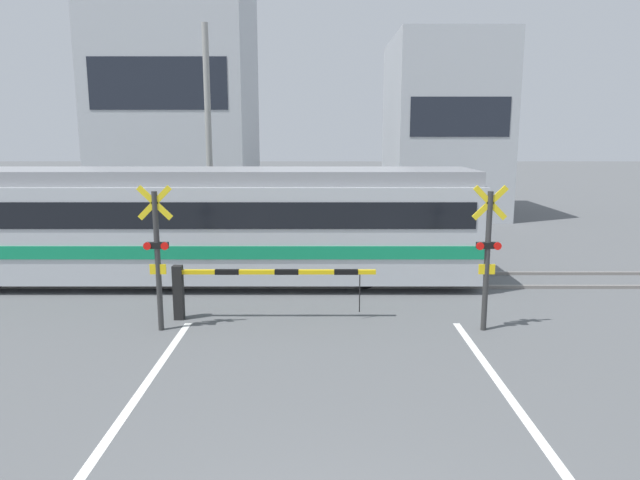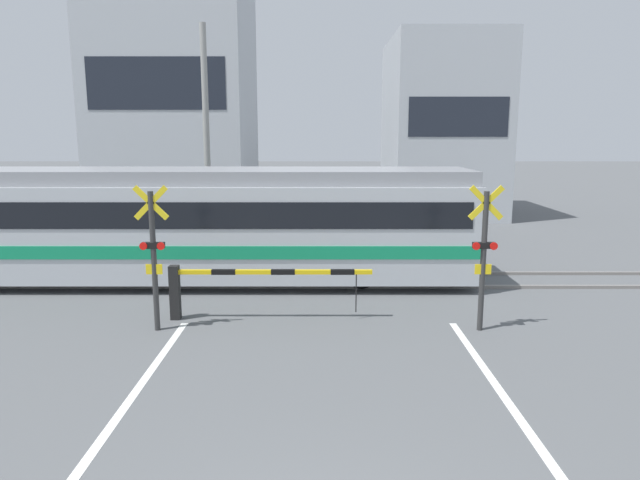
% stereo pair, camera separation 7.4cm
% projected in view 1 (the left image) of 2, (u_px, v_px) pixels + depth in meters
% --- Properties ---
extents(rail_track_near, '(50.00, 0.10, 0.08)m').
position_uv_depth(rail_track_near, '(320.00, 287.00, 14.49)').
color(rail_track_near, gray).
rests_on(rail_track_near, ground_plane).
extents(rail_track_far, '(50.00, 0.10, 0.08)m').
position_uv_depth(rail_track_far, '(320.00, 273.00, 15.90)').
color(rail_track_far, gray).
rests_on(rail_track_far, ground_plane).
extents(commuter_train, '(15.18, 2.81, 2.98)m').
position_uv_depth(commuter_train, '(182.00, 222.00, 14.90)').
color(commuter_train, '#B7BCC1').
rests_on(commuter_train, ground_plane).
extents(crossing_barrier_near, '(4.25, 0.20, 1.16)m').
position_uv_depth(crossing_barrier_near, '(229.00, 282.00, 11.94)').
color(crossing_barrier_near, black).
rests_on(crossing_barrier_near, ground_plane).
extents(crossing_barrier_far, '(4.25, 0.20, 1.16)m').
position_uv_depth(crossing_barrier_far, '(379.00, 231.00, 18.17)').
color(crossing_barrier_far, black).
rests_on(crossing_barrier_far, ground_plane).
extents(crossing_signal_left, '(0.68, 0.15, 2.90)m').
position_uv_depth(crossing_signal_left, '(155.00, 252.00, 11.11)').
color(crossing_signal_left, '#333333').
rests_on(crossing_signal_left, ground_plane).
extents(crossing_signal_right, '(0.68, 0.15, 2.90)m').
position_uv_depth(crossing_signal_right, '(485.00, 252.00, 11.14)').
color(crossing_signal_right, '#333333').
rests_on(crossing_signal_right, ground_plane).
extents(pedestrian, '(0.38, 0.22, 1.61)m').
position_uv_depth(pedestrian, '(358.00, 219.00, 20.20)').
color(pedestrian, brown).
rests_on(pedestrian, ground_plane).
extents(building_left_of_street, '(6.98, 7.06, 10.85)m').
position_uv_depth(building_left_of_street, '(176.00, 101.00, 27.43)').
color(building_left_of_street, '#B2B7BC').
rests_on(building_left_of_street, ground_plane).
extents(building_right_of_street, '(5.06, 7.06, 8.35)m').
position_uv_depth(building_right_of_street, '(440.00, 128.00, 27.71)').
color(building_right_of_street, '#B2B7BC').
rests_on(building_right_of_street, ground_plane).
extents(utility_pole_streetside, '(0.22, 0.22, 7.61)m').
position_uv_depth(utility_pole_streetside, '(206.00, 136.00, 20.06)').
color(utility_pole_streetside, gray).
rests_on(utility_pole_streetside, ground_plane).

